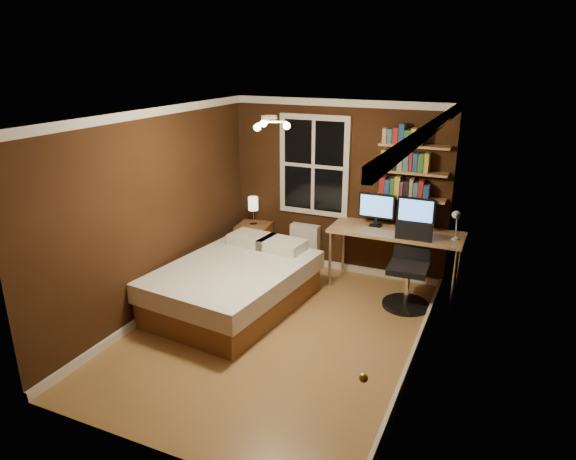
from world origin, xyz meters
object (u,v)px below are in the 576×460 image
at_px(bedside_lamp, 253,211).
at_px(office_chair, 408,275).
at_px(desk, 396,235).
at_px(monitor_left, 376,210).
at_px(bed, 235,285).
at_px(desk_lamp, 456,225).
at_px(radiator, 305,246).
at_px(monitor_right, 416,215).
at_px(nightstand, 254,243).

bearing_deg(bedside_lamp, office_chair, -11.91).
distance_m(desk, monitor_left, 0.43).
xyz_separation_m(bed, desk_lamp, (2.47, 1.27, 0.75)).
height_order(monitor_left, desk_lamp, monitor_left).
height_order(radiator, monitor_right, monitor_right).
bearing_deg(monitor_left, bed, -133.89).
height_order(desk, monitor_right, monitor_right).
height_order(bedside_lamp, monitor_left, monitor_left).
bearing_deg(bed, monitor_right, 43.17).
relative_size(monitor_right, desk_lamp, 1.13).
distance_m(monitor_left, monitor_right, 0.53).
bearing_deg(desk, nightstand, 177.39).
distance_m(bed, bedside_lamp, 1.64).
xyz_separation_m(desk, monitor_left, (-0.31, 0.09, 0.29)).
distance_m(bed, office_chair, 2.21).
height_order(nightstand, radiator, radiator).
height_order(nightstand, desk_lamp, desk_lamp).
xyz_separation_m(monitor_left, monitor_right, (0.53, 0.00, 0.00)).
distance_m(desk, desk_lamp, 0.81).
xyz_separation_m(nightstand, bedside_lamp, (0.00, 0.00, 0.52)).
bearing_deg(radiator, monitor_left, -7.52).
bearing_deg(nightstand, radiator, 2.12).
height_order(monitor_right, desk_lamp, monitor_right).
height_order(nightstand, monitor_right, monitor_right).
height_order(bed, radiator, bed).
xyz_separation_m(desk_lamp, office_chair, (-0.48, -0.32, -0.64)).
bearing_deg(nightstand, desk_lamp, -11.23).
bearing_deg(bedside_lamp, bed, -71.27).
bearing_deg(desk_lamp, desk, 172.27).
xyz_separation_m(bedside_lamp, radiator, (0.80, 0.13, -0.49)).
bearing_deg(monitor_left, radiator, 172.48).
relative_size(bedside_lamp, monitor_right, 0.88).
bearing_deg(monitor_right, monitor_left, 180.00).
relative_size(desk, monitor_right, 3.56).
distance_m(bed, monitor_right, 2.54).
distance_m(radiator, desk, 1.50).
height_order(monitor_left, monitor_right, same).
relative_size(radiator, monitor_right, 1.33).
relative_size(bed, desk, 1.27).
xyz_separation_m(bedside_lamp, monitor_left, (1.91, -0.01, 0.25)).
distance_m(bed, desk, 2.25).
bearing_deg(bed, radiator, 85.48).
xyz_separation_m(radiator, monitor_right, (1.63, -0.15, 0.74)).
relative_size(monitor_left, office_chair, 0.46).
relative_size(desk_lamp, office_chair, 0.41).
distance_m(bedside_lamp, radiator, 0.95).
bearing_deg(bedside_lamp, radiator, 9.43).
distance_m(bedside_lamp, monitor_right, 2.45).
height_order(bed, monitor_left, monitor_left).
xyz_separation_m(monitor_right, office_chair, (0.06, -0.51, -0.65)).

